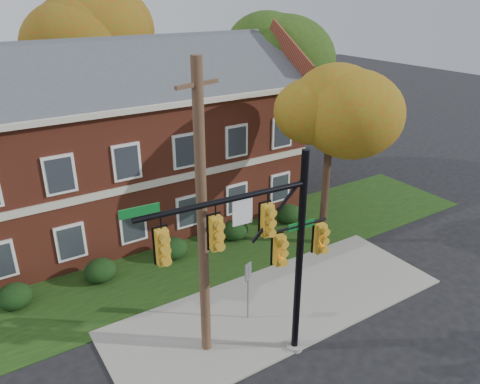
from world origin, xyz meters
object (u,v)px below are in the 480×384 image
sign_post (248,282)px  tree_far_rear (96,42)px  hedge_right (235,230)px  hedge_far_right (289,214)px  hedge_far_left (14,296)px  apartment_building (125,132)px  utility_pole (202,220)px  hedge_left (100,271)px  hedge_center (173,249)px  tree_right_rear (288,54)px  tree_near_right (337,114)px  traffic_signal (265,244)px

sign_post → tree_far_rear: bearing=66.5°
hedge_right → sign_post: (-3.00, -5.70, 1.19)m
hedge_far_right → sign_post: sign_post is taller
sign_post → hedge_far_left: bearing=121.8°
apartment_building → utility_pole: utility_pole is taller
hedge_left → hedge_center: 3.50m
hedge_center → hedge_far_right: (7.00, 0.00, 0.00)m
hedge_far_right → hedge_center: bearing=180.0°
tree_right_rear → tree_far_rear: bearing=145.0°
utility_pole → hedge_center: bearing=59.8°
tree_near_right → traffic_signal: bearing=-146.3°
apartment_building → hedge_center: 6.89m
apartment_building → utility_pole: (-1.66, -11.53, 0.20)m
hedge_center → tree_right_rear: tree_right_rear is taller
hedge_far_right → tree_far_rear: 16.51m
hedge_right → traffic_signal: 9.69m
hedge_left → hedge_center: (3.50, 0.00, 0.00)m
tree_right_rear → tree_far_rear: (-9.97, 6.98, 0.72)m
apartment_building → hedge_left: 7.73m
hedge_far_left → hedge_right: 10.50m
hedge_left → tree_right_rear: size_ratio=0.13×
hedge_left → hedge_right: same height
apartment_building → traffic_signal: (-0.34, -13.13, -0.33)m
hedge_center → tree_right_rear: 14.94m
hedge_center → tree_far_rear: bearing=84.1°
hedge_left → utility_pole: size_ratio=0.14×
apartment_building → tree_right_rear: size_ratio=1.77×
tree_far_rear → sign_post: bearing=-92.6°
tree_near_right → hedge_far_right: bearing=94.5°
hedge_left → sign_post: size_ratio=0.55×
hedge_far_right → utility_pole: utility_pole is taller
apartment_building → hedge_far_right: size_ratio=13.43×
hedge_right → apartment_building: bearing=123.7°
tree_far_rear → hedge_right: bearing=-80.6°
tree_near_right → sign_post: (-6.72, -2.87, -4.95)m
hedge_right → traffic_signal: (-3.84, -7.87, 4.13)m
hedge_right → tree_far_rear: size_ratio=0.12×
hedge_center → sign_post: size_ratio=0.55×
tree_near_right → hedge_left: bearing=165.2°
hedge_far_left → hedge_center: same height
tree_right_rear → utility_pole: 18.18m
hedge_far_left → tree_near_right: bearing=-11.3°
hedge_far_right → hedge_far_left: bearing=180.0°
hedge_far_right → sign_post: bearing=-138.8°
tree_far_rear → traffic_signal: size_ratio=1.54×
apartment_building → tree_far_rear: 8.84m
traffic_signal → sign_post: 3.75m
traffic_signal → sign_post: (0.84, 2.17, -2.94)m
apartment_building → sign_post: size_ratio=7.42×
hedge_right → tree_right_rear: size_ratio=0.13×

